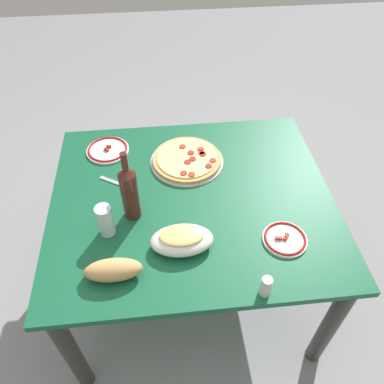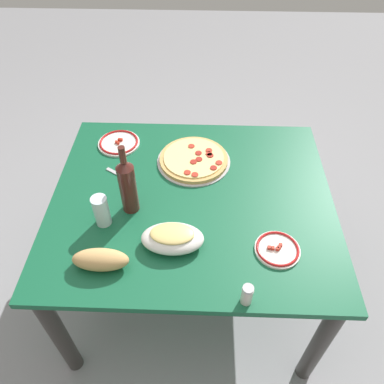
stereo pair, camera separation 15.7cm
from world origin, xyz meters
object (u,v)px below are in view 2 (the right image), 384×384
Objects in this scene: wine_bottle at (128,185)px; dining_table at (192,213)px; baked_pasta_dish at (172,237)px; spice_shaker at (247,295)px; water_glass at (101,211)px; side_plate_far at (277,249)px; pepperoni_pizza at (194,159)px; side_plate_near at (119,143)px; bread_loaf at (101,260)px.

dining_table is at bearing 16.08° from wine_bottle.
wine_bottle is at bearing 136.19° from baked_pasta_dish.
spice_shaker is (0.45, -0.41, -0.09)m from wine_bottle.
wine_bottle reaches higher than water_glass.
water_glass reaches higher than side_plate_far.
side_plate_far is (0.33, -0.27, 0.11)m from dining_table.
dining_table is 0.36m from wine_bottle.
baked_pasta_dish reaches higher than pepperoni_pizza.
wine_bottle is 0.46m from side_plate_near.
baked_pasta_dish is at bearing -97.64° from pepperoni_pizza.
spice_shaker is at bearing -40.84° from baked_pasta_dish.
spice_shaker is (0.20, -0.71, 0.03)m from pepperoni_pizza.
water_glass is 0.68× the size of side_plate_near.
dining_table is 0.30m from baked_pasta_dish.
spice_shaker is at bearing -67.36° from dining_table.
side_plate_near is at bearing 139.00° from side_plate_far.
pepperoni_pizza is at bearing 82.36° from baked_pasta_dish.
spice_shaker is (0.52, -0.12, 0.00)m from bread_loaf.
bread_loaf is at bearing -172.07° from side_plate_far.
water_glass is at bearing 99.28° from bread_loaf.
pepperoni_pizza is 1.06× the size of wine_bottle.
baked_pasta_dish is at bearing -43.81° from wine_bottle.
side_plate_near is (-0.38, 0.35, 0.11)m from dining_table.
dining_table is 0.53m from side_plate_near.
side_plate_near is (-0.03, 0.50, -0.06)m from water_glass.
water_glass reaches higher than pepperoni_pizza.
wine_bottle is at bearing 161.48° from side_plate_far.
wine_bottle is 2.34× the size of water_glass.
wine_bottle is 1.59× the size of side_plate_near.
side_plate_near is at bearing 137.22° from dining_table.
pepperoni_pizza is 2.48× the size of water_glass.
pepperoni_pizza is at bearing 105.82° from spice_shaker.
baked_pasta_dish is 1.17× the size of side_plate_near.
wine_bottle reaches higher than spice_shaker.
bread_loaf is (-0.32, -0.59, 0.03)m from pepperoni_pizza.
water_glass reaches higher than bread_loaf.
wine_bottle is at bearing -73.53° from side_plate_near.
dining_table is 0.44m from side_plate_far.
spice_shaker reaches higher than side_plate_near.
water_glass is (-0.10, -0.08, -0.06)m from wine_bottle.
side_plate_near is at bearing 106.47° from wine_bottle.
dining_table is at bearing -42.78° from side_plate_near.
water_glass reaches higher than spice_shaker.
pepperoni_pizza is 0.60m from side_plate_far.
water_glass is 0.21m from bread_loaf.
water_glass is at bearing -87.11° from side_plate_near.
bread_loaf reaches higher than baked_pasta_dish.
baked_pasta_dish is at bearing -104.47° from dining_table.
pepperoni_pizza is 0.49m from baked_pasta_dish.
wine_bottle is 1.89× the size of side_plate_far.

